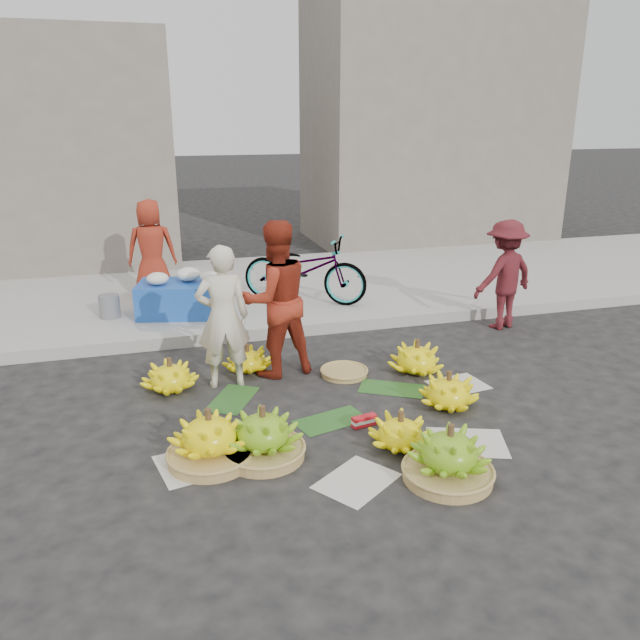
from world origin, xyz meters
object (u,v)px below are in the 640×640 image
object	(u,v)px
banana_bunch_4	(448,391)
banana_bunch_0	(210,439)
flower_table	(180,296)
vendor_cream	(223,317)
bicycle	(305,269)

from	to	relation	value
banana_bunch_4	banana_bunch_0	bearing A→B (deg)	-170.58
banana_bunch_4	flower_table	size ratio (longest dim) A/B	0.65
vendor_cream	flower_table	bearing A→B (deg)	-81.09
vendor_cream	flower_table	size ratio (longest dim) A/B	1.24
flower_table	bicycle	xyz separation A→B (m)	(1.74, 0.14, 0.22)
bicycle	flower_table	bearing A→B (deg)	126.79
banana_bunch_4	vendor_cream	size ratio (longest dim) A/B	0.52
vendor_cream	bicycle	distance (m)	2.74
flower_table	bicycle	world-z (taller)	bicycle
banana_bunch_0	flower_table	size ratio (longest dim) A/B	0.58
banana_bunch_0	vendor_cream	xyz separation A→B (m)	(0.33, 1.47, 0.53)
banana_bunch_4	vendor_cream	bearing A→B (deg)	150.98
banana_bunch_0	banana_bunch_4	distance (m)	2.33
flower_table	bicycle	bearing A→B (deg)	17.80
banana_bunch_4	flower_table	bearing A→B (deg)	124.69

